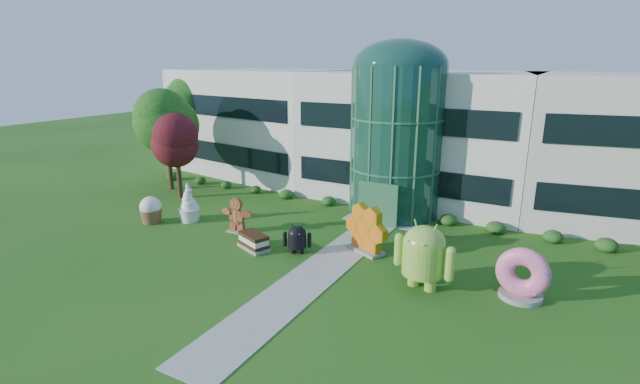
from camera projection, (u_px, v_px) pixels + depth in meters
The scene contains 14 objects.
ground at pixel (306, 282), 21.89m from camera, with size 140.00×140.00×0.00m, color #215114.
building at pixel (423, 134), 35.80m from camera, with size 46.00×15.00×9.30m, color beige, non-canonical shape.
atrium at pixel (397, 142), 30.67m from camera, with size 6.00×6.00×9.80m, color #194738.
walkway at pixel (326, 266), 23.57m from camera, with size 2.40×20.00×0.04m, color #9E9E93.
tree_red at pixel (178, 159), 34.57m from camera, with size 4.00×4.00×6.00m, color #3F0C14, non-canonical shape.
trees_backdrop at pixel (401, 150), 31.70m from camera, with size 52.00×8.00×8.40m, color #144912, non-canonical shape.
android_green at pixel (424, 252), 20.93m from camera, with size 3.11×2.07×3.53m, color #8AC13D, non-canonical shape.
android_black at pixel (297, 237), 24.94m from camera, with size 1.62×1.08×1.84m, color black, non-canonical shape.
donut at pixel (523, 273), 20.16m from camera, with size 2.32×1.11×2.41m, color #E9588B, non-canonical shape.
gingerbread at pixel (237, 215), 28.08m from camera, with size 2.37×0.91×2.19m, color maroon, non-canonical shape.
ice_cream_sandwich at pixel (254, 241), 25.67m from camera, with size 2.01×1.01×0.90m, color black, non-canonical shape.
honeycomb at pixel (366, 231), 25.07m from camera, with size 3.09×1.10×2.43m, color orange, non-canonical shape.
froyo at pixel (189, 202), 29.92m from camera, with size 1.49×1.49×2.56m, color white, non-canonical shape.
cupcake at pixel (151, 210), 29.73m from camera, with size 1.46×1.46×1.75m, color white, non-canonical shape.
Camera 1 is at (10.17, -17.10, 10.10)m, focal length 26.00 mm.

